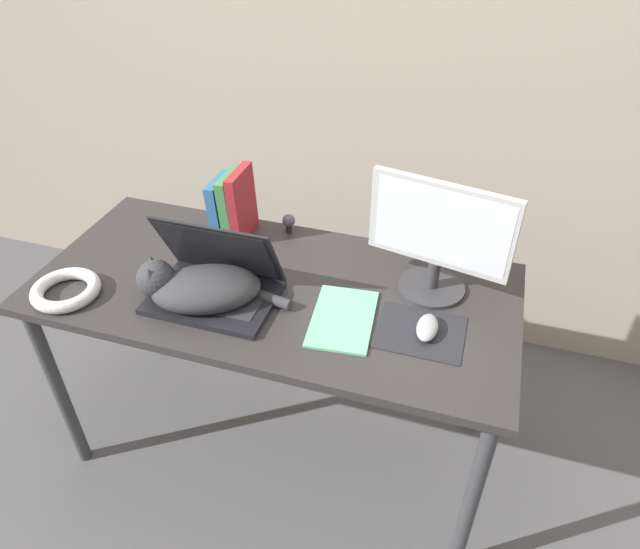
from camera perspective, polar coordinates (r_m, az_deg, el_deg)
ground_plane at (r=2.10m, az=-7.17°, el=-23.15°), size 12.00×12.00×0.00m
wall_back at (r=2.23m, az=3.28°, el=23.72°), size 8.00×0.05×2.60m
desk at (r=1.77m, az=-4.54°, el=-3.04°), size 1.45×0.67×0.75m
laptop at (r=1.68m, az=-10.44°, el=-0.83°), size 0.36×0.25×0.24m
cat at (r=1.65m, az=-12.06°, el=-1.24°), size 0.43×0.30×0.14m
external_monitor at (r=1.63m, az=11.80°, el=3.70°), size 0.41×0.20×0.35m
mousepad at (r=1.58m, az=9.98°, el=-5.66°), size 0.24×0.20×0.00m
computer_mouse at (r=1.57m, az=10.68°, el=-5.23°), size 0.06×0.11×0.03m
book_row at (r=1.92m, az=-8.74°, el=6.88°), size 0.12×0.15×0.24m
cable_coil at (r=1.83m, az=-24.08°, el=-1.42°), size 0.20×0.20×0.04m
notepad at (r=1.60m, az=2.29°, el=-4.41°), size 0.19×0.28×0.01m
webcam at (r=1.94m, az=-3.15°, el=5.32°), size 0.04×0.04×0.07m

